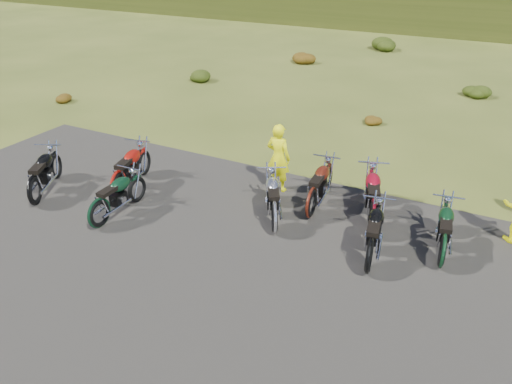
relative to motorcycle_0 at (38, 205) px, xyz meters
The scene contains 18 objects.
ground 6.10m from the motorcycle_0, ahead, with size 300.00×300.00×0.00m, color #3F4B19.
gravel_pad 6.24m from the motorcycle_0, 13.21° to the right, with size 20.00×12.00×0.04m, color black.
hill_slope 50.94m from the motorcycle_0, 83.15° to the left, with size 300.00×46.00×3.00m, color #344015, non-canonical shape.
shrub_0 8.85m from the motorcycle_0, 132.02° to the left, with size 0.77×0.77×0.45m, color #5A2B0B.
shrub_1 12.26m from the motorcycle_0, 104.28° to the left, with size 1.03×1.03×0.61m, color #1F340D.
shrub_2 17.18m from the motorcycle_0, 90.41° to the left, with size 1.30×1.30×0.77m, color #5A2B0B.
shrub_3 22.65m from the motorcycle_0, 82.96° to the left, with size 1.56×1.56×0.92m, color #1F340D.
shrub_4 11.30m from the motorcycle_0, 59.85° to the left, with size 0.77×0.77×0.45m, color #5A2B0B.
shrub_5 17.35m from the motorcycle_0, 60.36° to the left, with size 1.03×1.03×0.61m, color #1F340D.
motorcycle_0 is the anchor object (origin of this frame).
motorcycle_1 2.03m from the motorcycle_0, 33.99° to the left, with size 2.24×0.75×1.18m, color maroon, non-canonical shape.
motorcycle_2 2.19m from the motorcycle_0, ahead, with size 2.04×0.68×1.07m, color black, non-canonical shape.
motorcycle_3 6.04m from the motorcycle_0, 15.18° to the left, with size 2.11×0.70×1.10m, color #B4B4B9, non-canonical shape.
motorcycle_4 6.81m from the motorcycle_0, 22.38° to the left, with size 2.15×0.72×1.13m, color #49160C, non-canonical shape.
motorcycle_5 8.21m from the motorcycle_0, ahead, with size 2.12×0.71×1.11m, color black, non-canonical shape.
motorcycle_6 8.20m from the motorcycle_0, 18.62° to the left, with size 2.28×0.76×1.20m, color maroon, non-canonical shape.
motorcycle_7 9.59m from the motorcycle_0, 11.91° to the left, with size 2.03×0.68×1.06m, color black, non-canonical shape.
person_middle 6.18m from the motorcycle_0, 35.42° to the left, with size 0.66×0.43×1.81m, color #F3F40C.
Camera 1 is at (3.88, -7.72, 6.05)m, focal length 35.00 mm.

